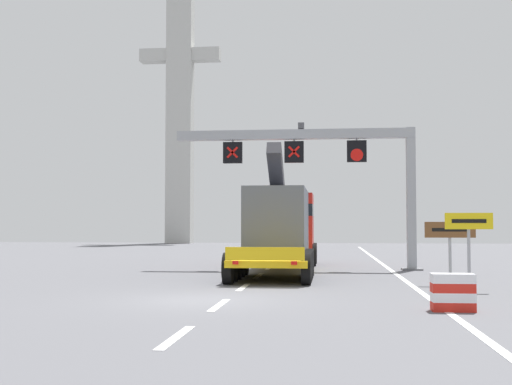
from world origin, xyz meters
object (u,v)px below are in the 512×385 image
object	(u,v)px
overhead_lane_gantry	(327,156)
crash_barrier_striped	(453,292)
bridge_pylon_distant	(180,88)
tourist_info_sign_brown	(450,236)
heavy_haul_truck_yellow	(282,226)
exit_sign_yellow	(469,232)

from	to	relation	value
overhead_lane_gantry	crash_barrier_striped	world-z (taller)	overhead_lane_gantry
crash_barrier_striped	bridge_pylon_distant	distance (m)	61.15
bridge_pylon_distant	overhead_lane_gantry	bearing A→B (deg)	-68.42
tourist_info_sign_brown	heavy_haul_truck_yellow	bearing A→B (deg)	132.07
overhead_lane_gantry	bridge_pylon_distant	xyz separation A→B (m)	(-16.24, 41.05, 12.02)
exit_sign_yellow	bridge_pylon_distant	world-z (taller)	bridge_pylon_distant
crash_barrier_striped	bridge_pylon_distant	world-z (taller)	bridge_pylon_distant
heavy_haul_truck_yellow	crash_barrier_striped	world-z (taller)	heavy_haul_truck_yellow
overhead_lane_gantry	tourist_info_sign_brown	world-z (taller)	overhead_lane_gantry
exit_sign_yellow	bridge_pylon_distant	bearing A→B (deg)	112.16
tourist_info_sign_brown	bridge_pylon_distant	world-z (taller)	bridge_pylon_distant
heavy_haul_truck_yellow	tourist_info_sign_brown	size ratio (longest dim) A/B	6.50
exit_sign_yellow	bridge_pylon_distant	size ratio (longest dim) A/B	0.07
crash_barrier_striped	tourist_info_sign_brown	bearing A→B (deg)	80.25
heavy_haul_truck_yellow	tourist_info_sign_brown	xyz separation A→B (m)	(6.23, -6.90, -0.32)
overhead_lane_gantry	tourist_info_sign_brown	size ratio (longest dim) A/B	5.24
overhead_lane_gantry	exit_sign_yellow	size ratio (longest dim) A/B	4.65
tourist_info_sign_brown	crash_barrier_striped	world-z (taller)	tourist_info_sign_brown
tourist_info_sign_brown	bridge_pylon_distant	distance (m)	54.97
bridge_pylon_distant	crash_barrier_striped	bearing A→B (deg)	-70.89
exit_sign_yellow	tourist_info_sign_brown	size ratio (longest dim) A/B	1.13
tourist_info_sign_brown	crash_barrier_striped	xyz separation A→B (m)	(-1.20, -6.96, -1.22)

